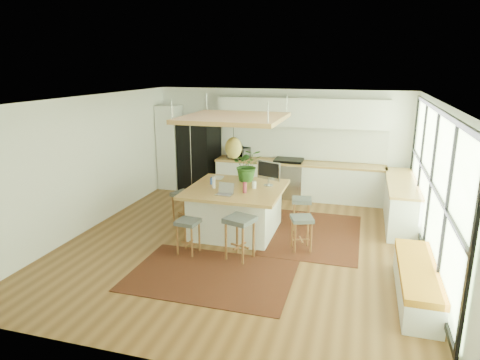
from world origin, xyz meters
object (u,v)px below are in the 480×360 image
(microwave, at_px, (239,152))
(island_plant, at_px, (248,168))
(fridge, at_px, (199,156))
(monitor, at_px, (269,173))
(island, at_px, (236,210))
(stool_near_left, at_px, (188,235))
(stool_right_back, at_px, (301,212))
(stool_left_side, at_px, (184,208))
(stool_near_right, at_px, (240,240))
(laptop, at_px, (224,189))
(stool_right_front, at_px, (302,232))

(microwave, relative_size, island_plant, 0.77)
(fridge, distance_m, monitor, 3.36)
(island, xyz_separation_m, island_plant, (0.08, 0.56, 0.73))
(microwave, bearing_deg, stool_near_left, -73.01)
(island, height_order, stool_right_back, island)
(fridge, bearing_deg, stool_near_left, -60.70)
(stool_left_side, height_order, island_plant, island_plant)
(island, height_order, microwave, microwave)
(fridge, distance_m, stool_near_left, 4.14)
(stool_near_right, bearing_deg, island, 109.76)
(stool_near_right, xyz_separation_m, microwave, (-1.16, 3.85, 0.75))
(stool_right_back, xyz_separation_m, monitor, (-0.66, -0.20, 0.83))
(stool_near_left, bearing_deg, stool_left_side, 116.34)
(laptop, height_order, island_plant, island_plant)
(stool_near_left, bearing_deg, stool_right_back, 44.98)
(stool_right_back, relative_size, monitor, 1.21)
(stool_near_right, distance_m, monitor, 1.74)
(stool_near_left, relative_size, stool_near_right, 0.83)
(fridge, height_order, stool_left_side, fridge)
(stool_right_back, bearing_deg, island, -156.93)
(island, bearing_deg, fridge, 124.53)
(stool_near_left, height_order, laptop, laptop)
(monitor, bearing_deg, stool_near_left, -102.97)
(fridge, bearing_deg, laptop, -50.45)
(stool_left_side, bearing_deg, microwave, 79.84)
(stool_near_left, relative_size, monitor, 1.17)
(island, distance_m, stool_near_right, 1.26)
(stool_left_side, bearing_deg, island_plant, 19.02)
(stool_right_front, height_order, monitor, monitor)
(stool_near_right, relative_size, microwave, 1.45)
(stool_right_front, relative_size, microwave, 1.21)
(fridge, relative_size, monitor, 3.50)
(stool_left_side, bearing_deg, stool_near_right, -39.04)
(stool_right_back, height_order, laptop, laptop)
(stool_right_front, bearing_deg, microwave, 123.76)
(stool_right_back, height_order, monitor, monitor)
(stool_right_front, relative_size, stool_left_side, 0.92)
(stool_near_right, relative_size, stool_right_back, 1.17)
(stool_right_back, distance_m, stool_left_side, 2.46)
(island, xyz_separation_m, stool_near_left, (-0.52, -1.23, -0.11))
(stool_near_left, distance_m, island_plant, 2.07)
(stool_near_right, height_order, island_plant, island_plant)
(stool_left_side, xyz_separation_m, island_plant, (1.27, 0.44, 0.84))
(stool_right_front, distance_m, monitor, 1.45)
(fridge, distance_m, stool_near_right, 4.49)
(island_plant, bearing_deg, microwave, 111.18)
(stool_near_left, xyz_separation_m, stool_right_front, (1.92, 0.71, 0.00))
(stool_right_back, relative_size, microwave, 1.23)
(island, xyz_separation_m, stool_right_back, (1.24, 0.53, -0.11))
(stool_left_side, distance_m, laptop, 1.47)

